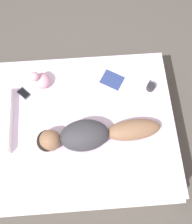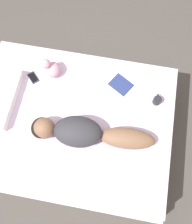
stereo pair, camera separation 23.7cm
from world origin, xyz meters
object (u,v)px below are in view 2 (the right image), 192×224
(coffee_mug, at_px, (157,100))
(cell_phone, at_px, (33,78))
(open_magazine, at_px, (113,93))
(person, at_px, (84,133))

(coffee_mug, xyz_separation_m, cell_phone, (0.04, 1.31, -0.03))
(open_magazine, bearing_deg, cell_phone, 119.43)
(person, bearing_deg, open_magazine, -26.05)
(cell_phone, bearing_deg, person, -82.68)
(coffee_mug, bearing_deg, cell_phone, 88.41)
(coffee_mug, relative_size, cell_phone, 0.76)
(person, height_order, open_magazine, person)
(person, relative_size, coffee_mug, 10.25)
(person, xyz_separation_m, cell_phone, (0.52, 0.66, -0.10))
(open_magazine, height_order, coffee_mug, coffee_mug)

